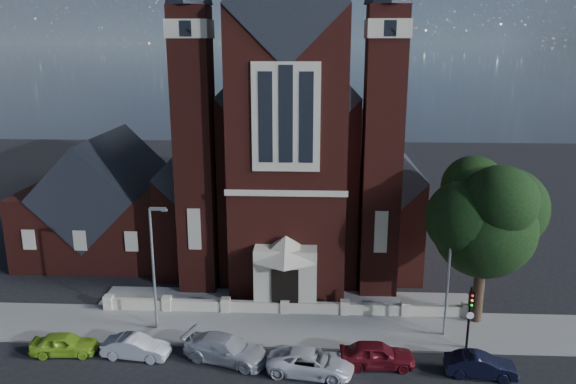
% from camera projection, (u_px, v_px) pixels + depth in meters
% --- Properties ---
extents(ground, '(120.00, 120.00, 0.00)m').
position_uv_depth(ground, '(290.00, 265.00, 45.88)').
color(ground, black).
rests_on(ground, ground).
extents(pavement_strip, '(60.00, 5.00, 0.12)m').
position_uv_depth(pavement_strip, '(283.00, 328.00, 35.74)').
color(pavement_strip, slate).
rests_on(pavement_strip, ground).
extents(forecourt_paving, '(26.00, 3.00, 0.14)m').
position_uv_depth(forecourt_paving, '(286.00, 301.00, 39.61)').
color(forecourt_paving, slate).
rests_on(forecourt_paving, ground).
extents(forecourt_wall, '(24.00, 0.40, 0.90)m').
position_uv_depth(forecourt_wall, '(285.00, 314.00, 37.68)').
color(forecourt_wall, '#C1B299').
rests_on(forecourt_wall, ground).
extents(church, '(20.01, 34.90, 29.20)m').
position_uv_depth(church, '(294.00, 149.00, 51.45)').
color(church, '#4D1B14').
rests_on(church, ground).
extents(parish_hall, '(12.00, 12.20, 10.24)m').
position_uv_depth(parish_hall, '(107.00, 206.00, 48.49)').
color(parish_hall, '#4D1B14').
rests_on(parish_hall, ground).
extents(street_tree, '(6.40, 6.60, 10.70)m').
position_uv_depth(street_tree, '(488.00, 222.00, 34.54)').
color(street_tree, black).
rests_on(street_tree, ground).
extents(street_lamp_left, '(1.16, 0.22, 8.09)m').
position_uv_depth(street_lamp_left, '(154.00, 262.00, 34.45)').
color(street_lamp_left, gray).
rests_on(street_lamp_left, ground).
extents(street_lamp_right, '(1.16, 0.22, 8.09)m').
position_uv_depth(street_lamp_right, '(451.00, 267.00, 33.62)').
color(street_lamp_right, gray).
rests_on(street_lamp_right, ground).
extents(traffic_signal, '(0.28, 0.42, 4.00)m').
position_uv_depth(traffic_signal, '(470.00, 310.00, 32.57)').
color(traffic_signal, black).
rests_on(traffic_signal, ground).
extents(car_lime_van, '(3.89, 1.79, 1.29)m').
position_uv_depth(car_lime_van, '(64.00, 344.00, 32.65)').
color(car_lime_van, '#86BA25').
rests_on(car_lime_van, ground).
extents(car_silver_a, '(3.98, 1.75, 1.27)m').
position_uv_depth(car_silver_a, '(136.00, 347.00, 32.32)').
color(car_silver_a, '#AFB1B7').
rests_on(car_silver_a, ground).
extents(car_silver_b, '(5.38, 3.48, 1.45)m').
position_uv_depth(car_silver_b, '(226.00, 349.00, 31.97)').
color(car_silver_b, '#B6B7BE').
rests_on(car_silver_b, ground).
extents(car_white_suv, '(5.05, 2.90, 1.33)m').
position_uv_depth(car_white_suv, '(311.00, 362.00, 30.74)').
color(car_white_suv, white).
rests_on(car_white_suv, ground).
extents(car_dark_red, '(4.25, 1.76, 1.44)m').
position_uv_depth(car_dark_red, '(377.00, 354.00, 31.41)').
color(car_dark_red, maroon).
rests_on(car_dark_red, ground).
extents(car_navy, '(3.94, 1.73, 1.26)m').
position_uv_depth(car_navy, '(480.00, 365.00, 30.51)').
color(car_navy, black).
rests_on(car_navy, ground).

